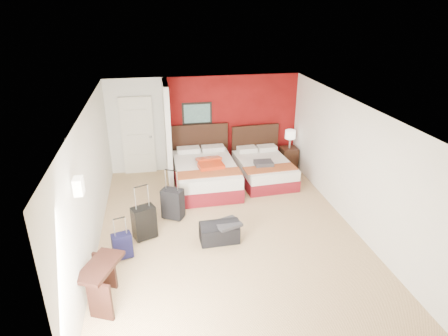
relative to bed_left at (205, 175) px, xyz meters
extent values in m
plane|color=#D7B684|center=(0.17, -2.02, -0.31)|extent=(6.50, 6.50, 0.00)
cube|color=silver|center=(0.17, 1.23, 0.94)|extent=(5.00, 0.04, 2.50)
cube|color=silver|center=(-2.33, -2.02, 0.94)|extent=(0.04, 6.50, 2.50)
cube|color=black|center=(-0.03, 1.17, 1.24)|extent=(0.78, 0.03, 0.58)
cube|color=white|center=(-2.21, -3.52, 1.59)|extent=(0.12, 0.20, 0.24)
cube|color=maroon|center=(0.92, 1.21, 0.94)|extent=(3.50, 0.04, 2.50)
cube|color=silver|center=(-0.83, 0.59, 0.94)|extent=(0.12, 1.20, 2.50)
cube|color=silver|center=(-1.58, 1.18, 0.71)|extent=(0.82, 0.06, 2.05)
cube|color=white|center=(0.00, 0.00, 0.00)|extent=(1.50, 2.11, 0.62)
cube|color=white|center=(1.52, 0.13, -0.05)|extent=(1.36, 1.86, 0.53)
cube|color=#BC3110|center=(0.10, -0.10, 0.36)|extent=(0.67, 0.87, 0.10)
cube|color=#3D3D42|center=(1.42, -0.17, 0.27)|extent=(0.45, 0.37, 0.11)
cube|color=black|center=(2.40, 0.76, -0.02)|extent=(0.42, 0.42, 0.59)
cylinder|color=silver|center=(2.40, 0.76, 0.52)|extent=(0.35, 0.35, 0.49)
cube|color=black|center=(-1.46, -2.03, 0.01)|extent=(0.50, 0.41, 0.64)
cube|color=black|center=(-0.88, -1.38, 0.01)|extent=(0.51, 0.44, 0.64)
cube|color=black|center=(-1.84, -2.61, -0.08)|extent=(0.38, 0.29, 0.46)
cube|color=black|center=(-0.06, -2.40, -0.13)|extent=(0.75, 0.41, 0.37)
cube|color=#323236|center=(0.09, -2.45, 0.09)|extent=(0.56, 0.52, 0.06)
cube|color=black|center=(-2.07, -3.68, 0.03)|extent=(0.71, 0.91, 0.68)
camera|label=1|loc=(-1.10, -8.56, 3.92)|focal=31.00mm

